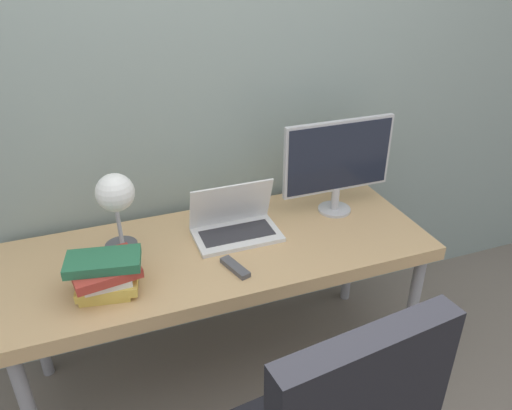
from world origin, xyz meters
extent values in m
cube|color=gray|center=(0.00, 0.74, 1.30)|extent=(8.00, 0.05, 2.60)
cube|color=tan|center=(0.00, 0.34, 0.68)|extent=(1.71, 0.67, 0.06)
cylinder|color=gray|center=(0.80, 0.06, 0.32)|extent=(0.05, 0.05, 0.65)
cylinder|color=gray|center=(-0.80, 0.61, 0.32)|extent=(0.05, 0.05, 0.65)
cylinder|color=gray|center=(0.80, 0.61, 0.32)|extent=(0.05, 0.05, 0.65)
cube|color=silver|center=(0.08, 0.38, 0.72)|extent=(0.36, 0.22, 0.02)
cube|color=#2D2D33|center=(0.08, 0.38, 0.73)|extent=(0.30, 0.13, 0.00)
cube|color=silver|center=(0.08, 0.45, 0.83)|extent=(0.36, 0.08, 0.21)
cube|color=silver|center=(0.08, 0.45, 0.83)|extent=(0.32, 0.06, 0.18)
cylinder|color=#B7B7BC|center=(0.57, 0.43, 0.71)|extent=(0.15, 0.15, 0.01)
cylinder|color=#B7B7BC|center=(0.57, 0.43, 0.77)|extent=(0.04, 0.04, 0.11)
cube|color=#B7B7BC|center=(0.57, 0.44, 0.98)|extent=(0.51, 0.02, 0.33)
cube|color=black|center=(0.57, 0.42, 0.98)|extent=(0.49, 0.00, 0.30)
cylinder|color=#4C4C51|center=(-0.39, 0.46, 0.72)|extent=(0.13, 0.13, 0.02)
cylinder|color=#99999E|center=(-0.39, 0.39, 0.88)|extent=(0.02, 0.16, 0.31)
sphere|color=white|center=(-0.39, 0.32, 1.03)|extent=(0.14, 0.14, 0.14)
cube|color=gold|center=(-0.47, 0.19, 0.72)|extent=(0.20, 0.18, 0.02)
cube|color=gold|center=(-0.46, 0.20, 0.74)|extent=(0.24, 0.21, 0.03)
cube|color=silver|center=(-0.47, 0.22, 0.77)|extent=(0.16, 0.20, 0.03)
cube|color=#B2382D|center=(-0.47, 0.20, 0.80)|extent=(0.25, 0.23, 0.03)
cube|color=#286B47|center=(-0.47, 0.19, 0.84)|extent=(0.28, 0.18, 0.04)
cube|color=#4C4C51|center=(0.00, 0.16, 0.72)|extent=(0.08, 0.15, 0.02)
camera|label=1|loc=(-0.47, -1.32, 1.84)|focal=35.00mm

